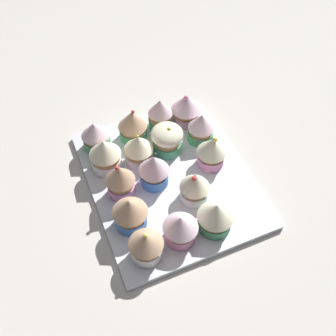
{
  "coord_description": "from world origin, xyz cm",
  "views": [
    {
      "loc": [
        43.49,
        -18.3,
        64.31
      ],
      "look_at": [
        0.0,
        0.0,
        4.2
      ],
      "focal_mm": 41.44,
      "sensor_mm": 36.0,
      "label": 1
    }
  ],
  "objects_px": {
    "cupcake_6": "(139,148)",
    "cupcake_10": "(167,139)",
    "cupcake_4": "(146,245)",
    "cupcake_5": "(132,125)",
    "cupcake_8": "(180,227)",
    "cupcake_2": "(120,179)",
    "cupcake_12": "(216,216)",
    "cupcake_1": "(105,154)",
    "cupcake_14": "(201,127)",
    "cupcake_7": "(153,168)",
    "cupcake_0": "(96,135)",
    "cupcake_13": "(186,108)",
    "baking_tray": "(168,179)",
    "cupcake_11": "(195,186)",
    "cupcake_15": "(211,150)",
    "cupcake_9": "(160,114)",
    "cupcake_3": "(130,212)"
  },
  "relations": [
    {
      "from": "cupcake_13",
      "to": "cupcake_14",
      "type": "distance_m",
      "value": 0.06
    },
    {
      "from": "cupcake_8",
      "to": "cupcake_9",
      "type": "height_order",
      "value": "cupcake_9"
    },
    {
      "from": "cupcake_5",
      "to": "cupcake_8",
      "type": "bearing_deg",
      "value": -1.31
    },
    {
      "from": "cupcake_2",
      "to": "cupcake_12",
      "type": "relative_size",
      "value": 1.19
    },
    {
      "from": "cupcake_7",
      "to": "cupcake_8",
      "type": "distance_m",
      "value": 0.14
    },
    {
      "from": "baking_tray",
      "to": "cupcake_6",
      "type": "xyz_separation_m",
      "value": [
        -0.06,
        -0.04,
        0.04
      ]
    },
    {
      "from": "cupcake_3",
      "to": "cupcake_5",
      "type": "xyz_separation_m",
      "value": [
        -0.2,
        0.08,
        -0.0
      ]
    },
    {
      "from": "cupcake_4",
      "to": "cupcake_8",
      "type": "xyz_separation_m",
      "value": [
        -0.01,
        0.07,
        0.0
      ]
    },
    {
      "from": "cupcake_12",
      "to": "cupcake_5",
      "type": "bearing_deg",
      "value": -167.12
    },
    {
      "from": "cupcake_1",
      "to": "cupcake_14",
      "type": "height_order",
      "value": "cupcake_1"
    },
    {
      "from": "cupcake_6",
      "to": "cupcake_10",
      "type": "bearing_deg",
      "value": 93.79
    },
    {
      "from": "cupcake_1",
      "to": "cupcake_13",
      "type": "height_order",
      "value": "same"
    },
    {
      "from": "cupcake_14",
      "to": "cupcake_7",
      "type": "bearing_deg",
      "value": -63.58
    },
    {
      "from": "cupcake_2",
      "to": "cupcake_5",
      "type": "distance_m",
      "value": 0.15
    },
    {
      "from": "cupcake_0",
      "to": "cupcake_1",
      "type": "bearing_deg",
      "value": 2.03
    },
    {
      "from": "cupcake_13",
      "to": "baking_tray",
      "type": "bearing_deg",
      "value": -36.6
    },
    {
      "from": "baking_tray",
      "to": "cupcake_11",
      "type": "relative_size",
      "value": 4.99
    },
    {
      "from": "cupcake_3",
      "to": "cupcake_8",
      "type": "height_order",
      "value": "cupcake_3"
    },
    {
      "from": "baking_tray",
      "to": "cupcake_15",
      "type": "xyz_separation_m",
      "value": [
        -0.0,
        0.1,
        0.04
      ]
    },
    {
      "from": "cupcake_2",
      "to": "cupcake_14",
      "type": "height_order",
      "value": "cupcake_2"
    },
    {
      "from": "cupcake_11",
      "to": "cupcake_13",
      "type": "relative_size",
      "value": 0.97
    },
    {
      "from": "cupcake_0",
      "to": "cupcake_12",
      "type": "bearing_deg",
      "value": 27.54
    },
    {
      "from": "cupcake_7",
      "to": "cupcake_15",
      "type": "distance_m",
      "value": 0.12
    },
    {
      "from": "cupcake_3",
      "to": "cupcake_4",
      "type": "height_order",
      "value": "cupcake_3"
    },
    {
      "from": "cupcake_6",
      "to": "cupcake_15",
      "type": "relative_size",
      "value": 0.98
    },
    {
      "from": "cupcake_3",
      "to": "cupcake_6",
      "type": "bearing_deg",
      "value": 154.21
    },
    {
      "from": "cupcake_10",
      "to": "cupcake_11",
      "type": "xyz_separation_m",
      "value": [
        0.13,
        0.0,
        0.0
      ]
    },
    {
      "from": "cupcake_4",
      "to": "cupcake_15",
      "type": "bearing_deg",
      "value": 126.52
    },
    {
      "from": "cupcake_5",
      "to": "cupcake_1",
      "type": "bearing_deg",
      "value": -53.44
    },
    {
      "from": "cupcake_5",
      "to": "cupcake_10",
      "type": "bearing_deg",
      "value": 40.51
    },
    {
      "from": "cupcake_12",
      "to": "cupcake_1",
      "type": "bearing_deg",
      "value": -146.36
    },
    {
      "from": "cupcake_11",
      "to": "cupcake_13",
      "type": "bearing_deg",
      "value": 159.92
    },
    {
      "from": "cupcake_12",
      "to": "baking_tray",
      "type": "bearing_deg",
      "value": -165.83
    },
    {
      "from": "cupcake_4",
      "to": "cupcake_2",
      "type": "bearing_deg",
      "value": 179.16
    },
    {
      "from": "cupcake_1",
      "to": "cupcake_12",
      "type": "bearing_deg",
      "value": 33.64
    },
    {
      "from": "cupcake_3",
      "to": "cupcake_6",
      "type": "relative_size",
      "value": 1.0
    },
    {
      "from": "cupcake_9",
      "to": "cupcake_13",
      "type": "relative_size",
      "value": 1.0
    },
    {
      "from": "cupcake_0",
      "to": "cupcake_5",
      "type": "height_order",
      "value": "cupcake_5"
    },
    {
      "from": "cupcake_8",
      "to": "cupcake_10",
      "type": "relative_size",
      "value": 0.99
    },
    {
      "from": "cupcake_7",
      "to": "cupcake_4",
      "type": "bearing_deg",
      "value": -25.96
    },
    {
      "from": "baking_tray",
      "to": "cupcake_7",
      "type": "height_order",
      "value": "cupcake_7"
    },
    {
      "from": "cupcake_14",
      "to": "cupcake_11",
      "type": "bearing_deg",
      "value": -30.3
    },
    {
      "from": "cupcake_4",
      "to": "cupcake_5",
      "type": "distance_m",
      "value": 0.28
    },
    {
      "from": "cupcake_3",
      "to": "cupcake_6",
      "type": "xyz_separation_m",
      "value": [
        -0.14,
        0.07,
        -0.0
      ]
    },
    {
      "from": "cupcake_14",
      "to": "cupcake_15",
      "type": "relative_size",
      "value": 0.95
    },
    {
      "from": "cupcake_10",
      "to": "cupcake_15",
      "type": "relative_size",
      "value": 0.91
    },
    {
      "from": "cupcake_7",
      "to": "cupcake_11",
      "type": "relative_size",
      "value": 1.05
    },
    {
      "from": "cupcake_0",
      "to": "cupcake_13",
      "type": "relative_size",
      "value": 0.89
    },
    {
      "from": "cupcake_0",
      "to": "cupcake_1",
      "type": "height_order",
      "value": "cupcake_1"
    },
    {
      "from": "cupcake_14",
      "to": "cupcake_9",
      "type": "bearing_deg",
      "value": -136.5
    }
  ]
}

